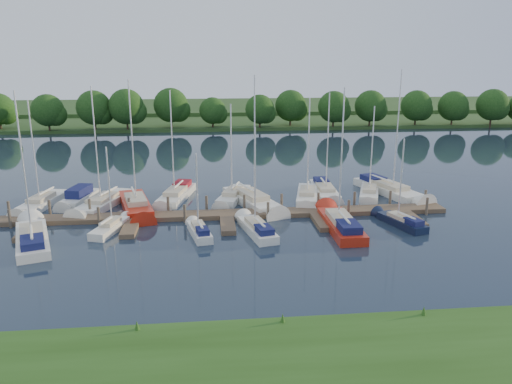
{
  "coord_description": "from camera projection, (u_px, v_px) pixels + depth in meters",
  "views": [
    {
      "loc": [
        -1.59,
        -34.43,
        13.83
      ],
      "look_at": [
        2.68,
        8.0,
        2.2
      ],
      "focal_mm": 35.0,
      "sensor_mm": 36.0,
      "label": 1
    }
  ],
  "objects": [
    {
      "name": "far_shore",
      "position": [
        213.0,
        120.0,
        108.76
      ],
      "size": [
        180.0,
        30.0,
        0.6
      ],
      "primitive_type": "cube",
      "color": "#1F4018",
      "rests_on": "ground"
    },
    {
      "name": "sailboat_s_3",
      "position": [
        257.0,
        229.0,
        40.32
      ],
      "size": [
        2.88,
        6.95,
        8.88
      ],
      "rotation": [
        0.0,
        0.0,
        0.22
      ],
      "color": "white",
      "rests_on": "ground"
    },
    {
      "name": "sailboat_n_7",
      "position": [
        307.0,
        197.0,
        49.75
      ],
      "size": [
        3.45,
        8.29,
        10.46
      ],
      "rotation": [
        0.0,
        0.0,
        2.92
      ],
      "color": "white",
      "rests_on": "ground"
    },
    {
      "name": "sailboat_n_8",
      "position": [
        325.0,
        192.0,
        51.57
      ],
      "size": [
        2.38,
        8.58,
        10.77
      ],
      "rotation": [
        0.0,
        0.0,
        3.09
      ],
      "color": "white",
      "rests_on": "ground"
    },
    {
      "name": "sailboat_s_4",
      "position": [
        340.0,
        225.0,
        41.32
      ],
      "size": [
        2.24,
        9.34,
        11.96
      ],
      "rotation": [
        0.0,
        0.0,
        -0.0
      ],
      "color": "#B02110",
      "rests_on": "ground"
    },
    {
      "name": "near_bank",
      "position": [
        250.0,
        383.0,
        21.42
      ],
      "size": [
        90.0,
        10.0,
        0.5
      ],
      "primitive_type": "cube",
      "color": "#254A15",
      "rests_on": "ground"
    },
    {
      "name": "mooring_pilings",
      "position": [
        226.0,
        209.0,
        44.78
      ],
      "size": [
        38.24,
        2.84,
        2.0
      ],
      "color": "#473D33",
      "rests_on": "ground"
    },
    {
      "name": "sailboat_n_3",
      "position": [
        136.0,
        207.0,
        46.36
      ],
      "size": [
        4.25,
        9.8,
        12.38
      ],
      "rotation": [
        0.0,
        0.0,
        3.39
      ],
      "color": "#B02110",
      "rests_on": "ground"
    },
    {
      "name": "sailboat_s_0",
      "position": [
        32.0,
        239.0,
        38.22
      ],
      "size": [
        4.72,
        9.42,
        11.89
      ],
      "rotation": [
        0.0,
        0.0,
        0.33
      ],
      "color": "white",
      "rests_on": "ground"
    },
    {
      "name": "sailboat_n_6",
      "position": [
        253.0,
        202.0,
        47.89
      ],
      "size": [
        5.18,
        9.95,
        12.71
      ],
      "rotation": [
        0.0,
        0.0,
        3.5
      ],
      "color": "white",
      "rests_on": "ground"
    },
    {
      "name": "sailboat_n_4",
      "position": [
        176.0,
        196.0,
        49.81
      ],
      "size": [
        3.76,
        8.89,
        11.19
      ],
      "rotation": [
        0.0,
        0.0,
        2.91
      ],
      "color": "white",
      "rests_on": "ground"
    },
    {
      "name": "distant_hill",
      "position": [
        212.0,
        107.0,
        132.65
      ],
      "size": [
        220.0,
        40.0,
        1.4
      ],
      "primitive_type": "cube",
      "color": "#3A5826",
      "rests_on": "ground"
    },
    {
      "name": "dock",
      "position": [
        227.0,
        217.0,
        43.81
      ],
      "size": [
        40.0,
        6.0,
        0.4
      ],
      "color": "#4E3B2C",
      "rests_on": "ground"
    },
    {
      "name": "sailboat_n_0",
      "position": [
        41.0,
        204.0,
        47.35
      ],
      "size": [
        3.26,
        8.31,
        10.49
      ],
      "rotation": [
        0.0,
        0.0,
        2.95
      ],
      "color": "white",
      "rests_on": "ground"
    },
    {
      "name": "sailboat_s_2",
      "position": [
        199.0,
        232.0,
        39.76
      ],
      "size": [
        2.14,
        5.29,
        6.92
      ],
      "rotation": [
        0.0,
        0.0,
        0.21
      ],
      "color": "white",
      "rests_on": "ground"
    },
    {
      "name": "motorboat",
      "position": [
        79.0,
        199.0,
        48.66
      ],
      "size": [
        3.01,
        6.55,
        1.91
      ],
      "rotation": [
        0.0,
        0.0,
        2.92
      ],
      "color": "white",
      "rests_on": "ground"
    },
    {
      "name": "sailboat_s_1",
      "position": [
        111.0,
        228.0,
        40.74
      ],
      "size": [
        2.65,
        5.55,
        7.3
      ],
      "rotation": [
        0.0,
        0.0,
        -0.3
      ],
      "color": "white",
      "rests_on": "ground"
    },
    {
      "name": "sailboat_n_10",
      "position": [
        390.0,
        191.0,
        51.78
      ],
      "size": [
        5.07,
        10.39,
        13.08
      ],
      "rotation": [
        0.0,
        0.0,
        3.46
      ],
      "color": "white",
      "rests_on": "ground"
    },
    {
      "name": "sailboat_n_5",
      "position": [
        233.0,
        198.0,
        49.51
      ],
      "size": [
        3.86,
        7.68,
        9.9
      ],
      "rotation": [
        0.0,
        0.0,
        2.81
      ],
      "color": "white",
      "rests_on": "ground"
    },
    {
      "name": "ground",
      "position": [
        231.0,
        250.0,
        36.84
      ],
      "size": [
        260.0,
        260.0,
        0.0
      ],
      "primitive_type": "plane",
      "color": "#1A2534",
      "rests_on": "ground"
    },
    {
      "name": "sailboat_n_2",
      "position": [
        102.0,
        204.0,
        47.3
      ],
      "size": [
        4.59,
        9.29,
        11.7
      ],
      "rotation": [
        0.0,
        0.0,
        2.82
      ],
      "color": "white",
      "rests_on": "ground"
    },
    {
      "name": "treeline",
      "position": [
        216.0,
        108.0,
        95.57
      ],
      "size": [
        145.7,
        8.8,
        8.3
      ],
      "color": "#38281C",
      "rests_on": "ground"
    },
    {
      "name": "sailboat_s_5",
      "position": [
        401.0,
        222.0,
        42.1
      ],
      "size": [
        2.89,
        5.93,
        7.68
      ],
      "rotation": [
        0.0,
        0.0,
        0.32
      ],
      "color": "black",
      "rests_on": "ground"
    },
    {
      "name": "sailboat_n_9",
      "position": [
        369.0,
        194.0,
        50.79
      ],
      "size": [
        3.79,
        7.42,
        9.55
      ],
      "rotation": [
        0.0,
        0.0,
        2.8
      ],
      "color": "white",
      "rests_on": "ground"
    }
  ]
}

